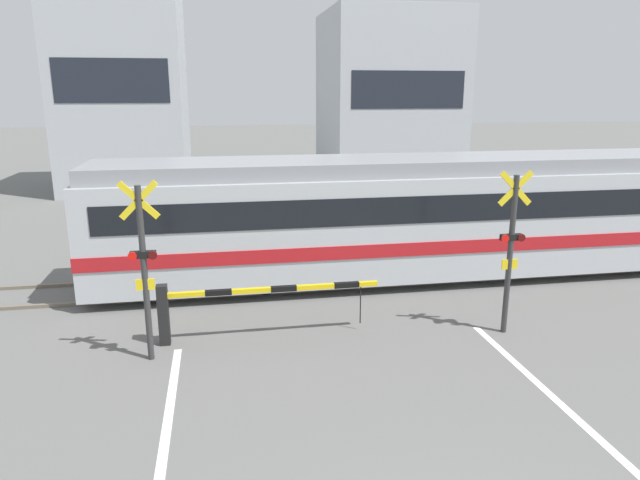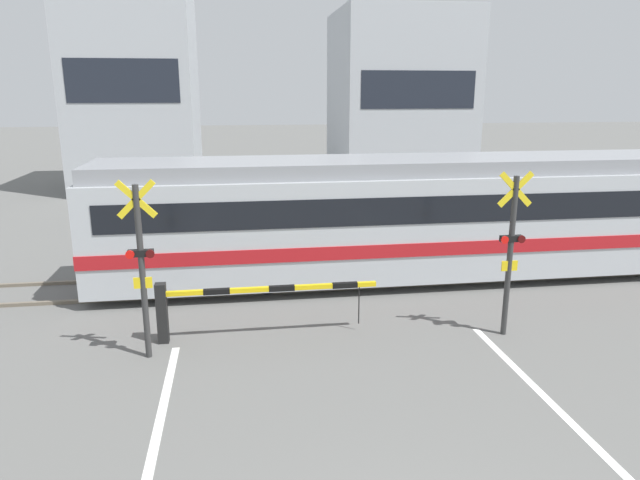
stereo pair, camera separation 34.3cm
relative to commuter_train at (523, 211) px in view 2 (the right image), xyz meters
name	(u,v)px [view 2 (the right image)]	position (x,y,z in m)	size (l,w,h in m)	color
rail_track_near	(313,290)	(-5.67, -0.72, -1.63)	(50.00, 0.10, 0.08)	#6B6051
rail_track_far	(305,272)	(-5.67, 0.72, -1.63)	(50.00, 0.10, 0.08)	#6B6051
commuter_train	(523,211)	(0.00, 0.00, 0.00)	(21.88, 2.67, 3.11)	#B7BCC1
crossing_barrier_near	(221,301)	(-7.79, -3.16, -0.87)	(4.28, 0.20, 1.19)	black
crossing_barrier_far	(364,222)	(-3.55, 3.04, -0.87)	(4.28, 0.20, 1.19)	black
crossing_signal_left	(141,262)	(-9.11, -3.76, 0.14)	(0.68, 0.15, 3.27)	#333333
crossing_signal_right	(511,247)	(-2.23, -3.76, 0.14)	(0.68, 0.15, 3.27)	#333333
pedestrian	(287,200)	(-5.64, 6.28, -0.72)	(0.38, 0.22, 1.64)	#33384C
building_left_of_street	(136,92)	(-12.12, 16.22, 3.00)	(5.72, 6.68, 9.34)	#B2B7BC
building_right_of_street	(399,98)	(1.19, 16.22, 2.67)	(6.56, 6.68, 8.66)	#B2B7BC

